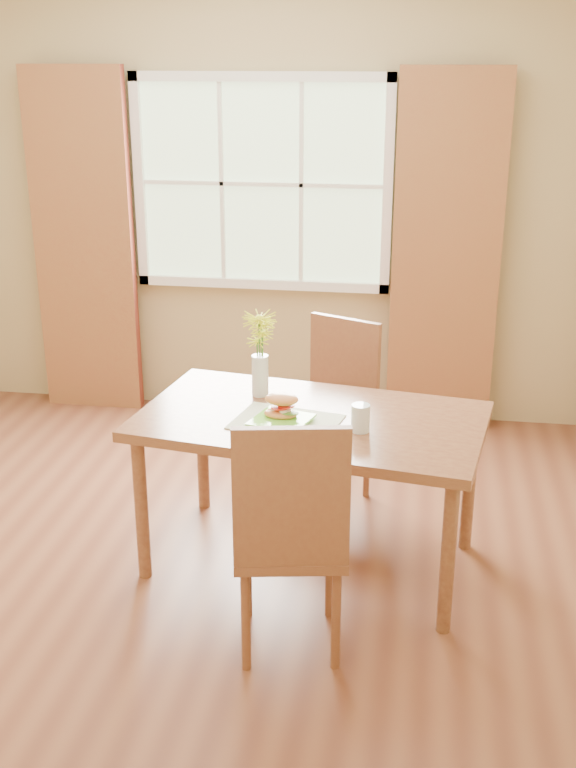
% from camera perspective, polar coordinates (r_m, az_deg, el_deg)
% --- Properties ---
extents(room, '(4.24, 3.84, 2.74)m').
position_cam_1_polar(room, '(3.93, -6.63, 6.61)').
color(room, brown).
rests_on(room, ground).
extents(window, '(1.62, 0.06, 1.32)m').
position_cam_1_polar(window, '(5.69, -1.68, 12.59)').
color(window, '#A7C494').
rests_on(window, room).
extents(curtain_left, '(0.65, 0.08, 2.20)m').
position_cam_1_polar(curtain_left, '(5.99, -12.81, 8.60)').
color(curtain_left, maroon).
rests_on(curtain_left, room).
extents(curtain_right, '(0.65, 0.08, 2.20)m').
position_cam_1_polar(curtain_right, '(5.58, 10.00, 7.95)').
color(curtain_right, maroon).
rests_on(curtain_right, room).
extents(dining_table, '(1.64, 1.08, 0.74)m').
position_cam_1_polar(dining_table, '(4.04, 1.45, -3.07)').
color(dining_table, brown).
rests_on(dining_table, room).
extents(chair_near, '(0.50, 0.50, 1.03)m').
position_cam_1_polar(chair_near, '(3.46, 0.15, -9.26)').
color(chair_near, brown).
rests_on(chair_near, room).
extents(chair_far, '(0.53, 0.53, 0.97)m').
position_cam_1_polar(chair_far, '(4.73, 2.95, -1.23)').
color(chair_far, brown).
rests_on(chair_far, room).
extents(placemat, '(0.51, 0.42, 0.01)m').
position_cam_1_polar(placemat, '(3.95, -0.12, -2.42)').
color(placemat, beige).
rests_on(placemat, dining_table).
extents(plate, '(0.29, 0.29, 0.01)m').
position_cam_1_polar(plate, '(3.92, -0.44, -2.43)').
color(plate, '#71DB36').
rests_on(plate, placemat).
extents(croissant_sandwich, '(0.16, 0.11, 0.11)m').
position_cam_1_polar(croissant_sandwich, '(3.93, -0.42, -1.41)').
color(croissant_sandwich, '#FA9E55').
rests_on(croissant_sandwich, plate).
extents(water_glass, '(0.08, 0.08, 0.12)m').
position_cam_1_polar(water_glass, '(3.85, 4.62, -2.21)').
color(water_glass, silver).
rests_on(water_glass, dining_table).
extents(flower_vase, '(0.16, 0.16, 0.41)m').
position_cam_1_polar(flower_vase, '(4.18, -1.79, 2.55)').
color(flower_vase, silver).
rests_on(flower_vase, dining_table).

